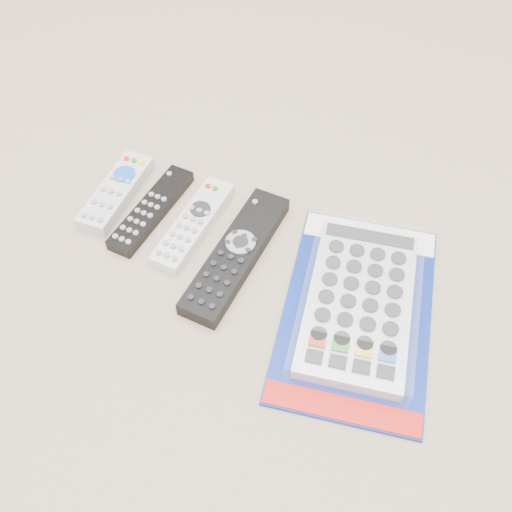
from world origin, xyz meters
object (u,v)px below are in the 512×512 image
at_px(jumbo_remote_packaged, 359,302).
at_px(remote_small_grey, 116,192).
at_px(remote_slim_black, 151,210).
at_px(remote_large_black, 236,254).
at_px(remote_silver_dvd, 193,224).

bearing_deg(jumbo_remote_packaged, remote_small_grey, 163.27).
relative_size(remote_small_grey, remote_slim_black, 0.90).
bearing_deg(remote_slim_black, remote_small_grey, 175.73).
height_order(remote_small_grey, remote_slim_black, remote_small_grey).
relative_size(remote_small_grey, remote_large_black, 0.68).
height_order(remote_small_grey, remote_silver_dvd, remote_small_grey).
xyz_separation_m(remote_small_grey, jumbo_remote_packaged, (0.42, -0.06, 0.01)).
relative_size(remote_slim_black, remote_silver_dvd, 1.00).
bearing_deg(remote_silver_dvd, remote_small_grey, 178.25).
distance_m(remote_slim_black, remote_silver_dvd, 0.07).
height_order(remote_small_grey, remote_large_black, remote_large_black).
xyz_separation_m(remote_slim_black, remote_silver_dvd, (0.07, -0.00, 0.00)).
xyz_separation_m(remote_silver_dvd, jumbo_remote_packaged, (0.28, -0.05, 0.01)).
height_order(remote_large_black, jumbo_remote_packaged, jumbo_remote_packaged).
height_order(remote_small_grey, jumbo_remote_packaged, jumbo_remote_packaged).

